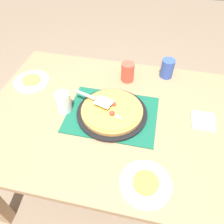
% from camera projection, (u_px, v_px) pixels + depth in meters
% --- Properties ---
extents(ground_plane, '(8.00, 8.00, 0.00)m').
position_uv_depth(ground_plane, '(112.00, 179.00, 1.75)').
color(ground_plane, '#84705B').
extents(dining_table, '(1.40, 1.00, 0.75)m').
position_uv_depth(dining_table, '(112.00, 127.00, 1.29)').
color(dining_table, '#9E7A56').
rests_on(dining_table, ground_plane).
extents(placemat, '(0.48, 0.36, 0.01)m').
position_uv_depth(placemat, '(112.00, 114.00, 1.20)').
color(placemat, '#145B42').
rests_on(placemat, dining_table).
extents(pizza_pan, '(0.38, 0.38, 0.01)m').
position_uv_depth(pizza_pan, '(112.00, 113.00, 1.20)').
color(pizza_pan, black).
rests_on(pizza_pan, placemat).
extents(pizza, '(0.33, 0.33, 0.05)m').
position_uv_depth(pizza, '(112.00, 110.00, 1.18)').
color(pizza, '#B78442').
rests_on(pizza, pizza_pan).
extents(plate_near_left, '(0.22, 0.22, 0.01)m').
position_uv_depth(plate_near_left, '(145.00, 184.00, 0.93)').
color(plate_near_left, white).
rests_on(plate_near_left, dining_table).
extents(plate_far_right, '(0.22, 0.22, 0.01)m').
position_uv_depth(plate_far_right, '(32.00, 81.00, 1.39)').
color(plate_far_right, white).
rests_on(plate_far_right, dining_table).
extents(served_slice_left, '(0.11, 0.11, 0.02)m').
position_uv_depth(served_slice_left, '(146.00, 182.00, 0.92)').
color(served_slice_left, gold).
rests_on(served_slice_left, plate_near_left).
extents(served_slice_right, '(0.11, 0.11, 0.02)m').
position_uv_depth(served_slice_right, '(31.00, 80.00, 1.38)').
color(served_slice_right, '#EAB747').
rests_on(served_slice_right, plate_far_right).
extents(cup_near, '(0.08, 0.08, 0.12)m').
position_uv_depth(cup_near, '(167.00, 68.00, 1.39)').
color(cup_near, '#3351AD').
rests_on(cup_near, dining_table).
extents(cup_far, '(0.08, 0.08, 0.12)m').
position_uv_depth(cup_far, '(128.00, 72.00, 1.37)').
color(cup_far, '#E04C38').
rests_on(cup_far, dining_table).
extents(cup_corner, '(0.08, 0.08, 0.12)m').
position_uv_depth(cup_corner, '(64.00, 102.00, 1.19)').
color(cup_corner, white).
rests_on(cup_corner, dining_table).
extents(pizza_server, '(0.23, 0.11, 0.01)m').
position_uv_depth(pizza_server, '(96.00, 99.00, 1.19)').
color(pizza_server, silver).
rests_on(pizza_server, pizza).
extents(napkin_stack, '(0.12, 0.12, 0.02)m').
position_uv_depth(napkin_stack, '(203.00, 121.00, 1.17)').
color(napkin_stack, white).
rests_on(napkin_stack, dining_table).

